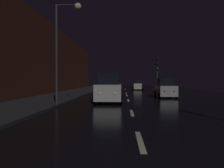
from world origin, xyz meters
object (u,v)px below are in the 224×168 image
Objects in this scene: car_parked_right_far at (165,89)px; traffic_light_far_right at (157,67)px; car_distant_taillights at (138,85)px; streetlamp_overhead at (64,38)px; car_approaching_headlights at (109,89)px.

traffic_light_far_right is at bearing -4.44° from car_parked_right_far.
streetlamp_overhead is at bearing 165.44° from car_distant_taillights.
streetlamp_overhead reaches higher than car_distant_taillights.
streetlamp_overhead is at bearing -41.34° from car_approaching_headlights.
car_approaching_headlights is at bearing 48.66° from streetlamp_overhead.
streetlamp_overhead is at bearing 134.74° from car_parked_right_far.
car_parked_right_far is at bearing 132.48° from car_approaching_headlights.
car_distant_taillights is (3.73, 21.78, -0.19)m from car_approaching_headlights.
streetlamp_overhead is 1.74× the size of car_parked_right_far.
car_parked_right_far is at bearing -5.71° from traffic_light_far_right.
traffic_light_far_right is 1.31× the size of car_parked_right_far.
streetlamp_overhead is at bearing -27.06° from traffic_light_far_right.
streetlamp_overhead reaches higher than car_parked_right_far.
streetlamp_overhead is 25.97m from car_distant_taillights.
car_parked_right_far is at bearing 44.74° from streetlamp_overhead.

